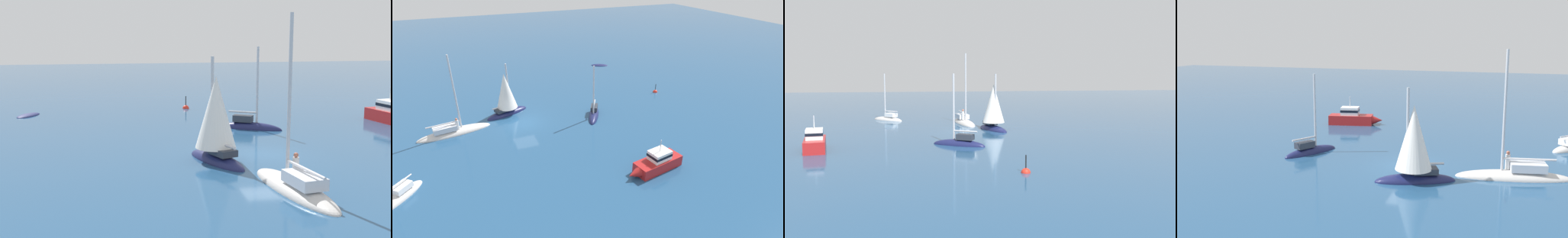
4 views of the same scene
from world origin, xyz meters
TOP-DOWN VIEW (x-y plane):
  - ground_plane at (0.00, 0.00)m, footprint 160.00×160.00m
  - sloop at (-1.24, 3.23)m, footprint 5.43×3.26m
  - motor_cruiser at (8.67, -13.24)m, footprint 5.62×2.40m
  - ketch at (-7.40, 0.63)m, footprint 7.72×2.93m
  - ketch_1 at (-11.86, -8.68)m, footprint 4.15×4.42m
  - rib at (16.93, 16.21)m, footprint 3.15×2.44m
  - sloop_1 at (8.05, -1.28)m, footprint 3.28×4.80m
  - channel_buoy at (18.90, 2.06)m, footprint 0.63×0.63m

SIDE VIEW (x-z plane):
  - ground_plane at x=0.00m, z-range 0.00..0.00m
  - rib at x=16.93m, z-range -0.20..0.20m
  - channel_buoy at x=18.90m, z-range -0.72..0.75m
  - ketch_1 at x=-11.86m, z-range -3.09..3.35m
  - ketch at x=-7.40m, z-range -4.30..4.62m
  - sloop_1 at x=8.05m, z-range -3.22..3.55m
  - motor_cruiser at x=8.67m, z-range -0.74..2.15m
  - sloop at x=-1.24m, z-range -1.17..5.43m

